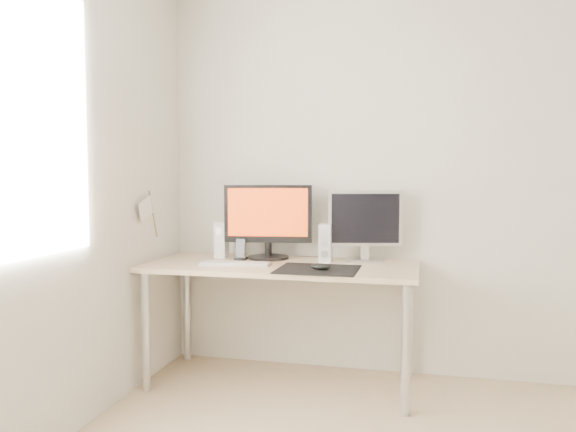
{
  "coord_description": "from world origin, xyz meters",
  "views": [
    {
      "loc": [
        -0.12,
        -1.83,
        1.25
      ],
      "look_at": [
        -0.91,
        1.46,
        1.01
      ],
      "focal_mm": 35.0,
      "sensor_mm": 36.0,
      "label": 1
    }
  ],
  "objects_px": {
    "main_monitor": "(268,219)",
    "speaker_left": "(221,240)",
    "keyboard": "(235,263)",
    "second_monitor": "(365,222)",
    "desk": "(282,277)",
    "mouse": "(320,267)",
    "speaker_right": "(326,243)",
    "phone_dock": "(240,254)"
  },
  "relations": [
    {
      "from": "speaker_left",
      "to": "mouse",
      "type": "bearing_deg",
      "value": -25.87
    },
    {
      "from": "mouse",
      "to": "keyboard",
      "type": "height_order",
      "value": "mouse"
    },
    {
      "from": "mouse",
      "to": "second_monitor",
      "type": "relative_size",
      "value": 0.24
    },
    {
      "from": "speaker_left",
      "to": "keyboard",
      "type": "distance_m",
      "value": 0.33
    },
    {
      "from": "mouse",
      "to": "desk",
      "type": "relative_size",
      "value": 0.07
    },
    {
      "from": "speaker_right",
      "to": "keyboard",
      "type": "relative_size",
      "value": 0.54
    },
    {
      "from": "second_monitor",
      "to": "keyboard",
      "type": "height_order",
      "value": "second_monitor"
    },
    {
      "from": "desk",
      "to": "phone_dock",
      "type": "relative_size",
      "value": 12.23
    },
    {
      "from": "keyboard",
      "to": "main_monitor",
      "type": "bearing_deg",
      "value": 65.57
    },
    {
      "from": "main_monitor",
      "to": "phone_dock",
      "type": "relative_size",
      "value": 4.21
    },
    {
      "from": "speaker_left",
      "to": "speaker_right",
      "type": "xyz_separation_m",
      "value": [
        0.68,
        -0.01,
        0.0
      ]
    },
    {
      "from": "main_monitor",
      "to": "keyboard",
      "type": "relative_size",
      "value": 1.29
    },
    {
      "from": "speaker_left",
      "to": "speaker_right",
      "type": "height_order",
      "value": "same"
    },
    {
      "from": "mouse",
      "to": "phone_dock",
      "type": "relative_size",
      "value": 0.81
    },
    {
      "from": "main_monitor",
      "to": "speaker_left",
      "type": "bearing_deg",
      "value": -177.48
    },
    {
      "from": "desk",
      "to": "main_monitor",
      "type": "xyz_separation_m",
      "value": [
        -0.13,
        0.17,
        0.33
      ]
    },
    {
      "from": "mouse",
      "to": "speaker_right",
      "type": "relative_size",
      "value": 0.46
    },
    {
      "from": "speaker_right",
      "to": "phone_dock",
      "type": "height_order",
      "value": "speaker_right"
    },
    {
      "from": "mouse",
      "to": "second_monitor",
      "type": "xyz_separation_m",
      "value": [
        0.2,
        0.4,
        0.22
      ]
    },
    {
      "from": "main_monitor",
      "to": "second_monitor",
      "type": "distance_m",
      "value": 0.6
    },
    {
      "from": "mouse",
      "to": "second_monitor",
      "type": "height_order",
      "value": "second_monitor"
    },
    {
      "from": "mouse",
      "to": "main_monitor",
      "type": "bearing_deg",
      "value": 138.27
    },
    {
      "from": "keyboard",
      "to": "speaker_left",
      "type": "bearing_deg",
      "value": 125.25
    },
    {
      "from": "second_monitor",
      "to": "keyboard",
      "type": "bearing_deg",
      "value": -156.58
    },
    {
      "from": "mouse",
      "to": "speaker_left",
      "type": "relative_size",
      "value": 0.46
    },
    {
      "from": "mouse",
      "to": "phone_dock",
      "type": "distance_m",
      "value": 0.62
    },
    {
      "from": "keyboard",
      "to": "phone_dock",
      "type": "relative_size",
      "value": 3.27
    },
    {
      "from": "mouse",
      "to": "speaker_right",
      "type": "distance_m",
      "value": 0.34
    },
    {
      "from": "speaker_left",
      "to": "desk",
      "type": "bearing_deg",
      "value": -19.61
    },
    {
      "from": "mouse",
      "to": "main_monitor",
      "type": "distance_m",
      "value": 0.58
    },
    {
      "from": "second_monitor",
      "to": "desk",
      "type": "bearing_deg",
      "value": -155.94
    },
    {
      "from": "speaker_left",
      "to": "phone_dock",
      "type": "relative_size",
      "value": 1.76
    },
    {
      "from": "mouse",
      "to": "speaker_left",
      "type": "xyz_separation_m",
      "value": [
        -0.71,
        0.34,
        0.09
      ]
    },
    {
      "from": "desk",
      "to": "keyboard",
      "type": "height_order",
      "value": "keyboard"
    },
    {
      "from": "mouse",
      "to": "keyboard",
      "type": "distance_m",
      "value": 0.53
    },
    {
      "from": "mouse",
      "to": "main_monitor",
      "type": "relative_size",
      "value": 0.19
    },
    {
      "from": "main_monitor",
      "to": "phone_dock",
      "type": "bearing_deg",
      "value": -152.19
    },
    {
      "from": "main_monitor",
      "to": "speaker_right",
      "type": "distance_m",
      "value": 0.4
    },
    {
      "from": "second_monitor",
      "to": "phone_dock",
      "type": "bearing_deg",
      "value": -170.72
    },
    {
      "from": "speaker_right",
      "to": "keyboard",
      "type": "distance_m",
      "value": 0.56
    },
    {
      "from": "mouse",
      "to": "desk",
      "type": "distance_m",
      "value": 0.34
    },
    {
      "from": "keyboard",
      "to": "second_monitor",
      "type": "bearing_deg",
      "value": 23.42
    }
  ]
}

